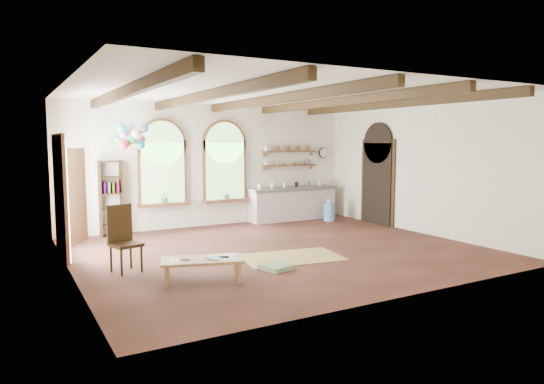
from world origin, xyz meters
TOP-DOWN VIEW (x-y plane):
  - floor at (0.00, 0.00)m, footprint 8.00×8.00m
  - ceiling_beams at (0.00, 0.00)m, footprint 6.20×6.80m
  - window_left at (-1.40, 3.43)m, footprint 1.30×0.28m
  - window_right at (0.30, 3.43)m, footprint 1.30×0.28m
  - left_doorway at (-3.95, 1.80)m, footprint 0.10×1.90m
  - right_doorway at (3.95, 1.50)m, footprint 0.10×1.30m
  - kitchen_counter at (2.30, 3.20)m, footprint 2.68×0.62m
  - wall_shelf_lower at (2.30, 3.38)m, footprint 1.70×0.24m
  - wall_shelf_upper at (2.30, 3.38)m, footprint 1.70×0.24m
  - wall_clock at (3.55, 3.45)m, footprint 0.32×0.04m
  - bookshelf at (-2.70, 3.32)m, footprint 0.53×0.32m
  - coffee_table at (-2.20, -1.33)m, footprint 1.43×0.97m
  - side_chair at (-3.16, -0.15)m, footprint 0.56×0.56m
  - floor_mat at (-0.12, -0.69)m, footprint 2.06×1.45m
  - floor_cushion at (-0.80, -1.27)m, footprint 0.57×0.57m
  - water_jug_a at (3.10, 2.50)m, footprint 0.33×0.33m
  - water_jug_b at (3.30, 3.20)m, footprint 0.31×0.31m
  - balloon_cluster at (-2.41, 2.30)m, footprint 0.68×0.74m
  - table_book at (-2.54, -1.20)m, footprint 0.19×0.24m
  - tablet at (-2.04, -1.43)m, footprint 0.24×0.29m
  - potted_plant_left at (-1.40, 3.32)m, footprint 0.27×0.23m
  - potted_plant_right at (0.30, 3.32)m, footprint 0.27×0.23m
  - shelf_cup_a at (1.55, 3.38)m, footprint 0.12×0.10m
  - shelf_cup_b at (1.90, 3.38)m, footprint 0.10×0.10m
  - shelf_bowl_a at (2.25, 3.38)m, footprint 0.22×0.22m
  - shelf_bowl_b at (2.60, 3.38)m, footprint 0.20×0.20m
  - shelf_vase at (2.95, 3.38)m, footprint 0.18×0.18m

SIDE VIEW (x-z plane):
  - floor at x=0.00m, z-range 0.00..0.00m
  - floor_mat at x=-0.12m, z-range 0.00..0.02m
  - floor_cushion at x=-0.80m, z-range 0.00..0.08m
  - water_jug_b at x=3.30m, z-range -0.04..0.57m
  - water_jug_a at x=3.10m, z-range -0.04..0.60m
  - coffee_table at x=-2.20m, z-range 0.14..0.52m
  - side_chair at x=-3.16m, z-range -0.25..0.91m
  - tablet at x=-2.04m, z-range 0.37..0.38m
  - table_book at x=-2.54m, z-range 0.37..0.39m
  - kitchen_counter at x=2.30m, z-range 0.01..0.95m
  - potted_plant_left at x=-1.40m, z-range 0.70..1.00m
  - potted_plant_right at x=0.30m, z-range 0.70..1.00m
  - bookshelf at x=-2.70m, z-range 0.00..1.80m
  - right_doorway at x=3.95m, z-range -0.10..2.30m
  - left_doorway at x=-3.95m, z-range -0.10..2.40m
  - wall_shelf_lower at x=2.30m, z-range 1.53..1.57m
  - shelf_bowl_a at x=2.25m, z-range 1.57..1.62m
  - shelf_bowl_b at x=2.60m, z-range 1.57..1.63m
  - shelf_cup_b at x=1.90m, z-range 1.57..1.66m
  - shelf_cup_a at x=1.55m, z-range 1.57..1.67m
  - window_left at x=-1.40m, z-range 0.53..2.73m
  - window_right at x=0.30m, z-range 0.53..2.73m
  - shelf_vase at x=2.95m, z-range 1.57..1.76m
  - wall_clock at x=3.55m, z-range 1.74..2.06m
  - wall_shelf_upper at x=2.30m, z-range 1.93..1.97m
  - balloon_cluster at x=-2.41m, z-range 1.77..2.91m
  - ceiling_beams at x=0.00m, z-range 3.01..3.19m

